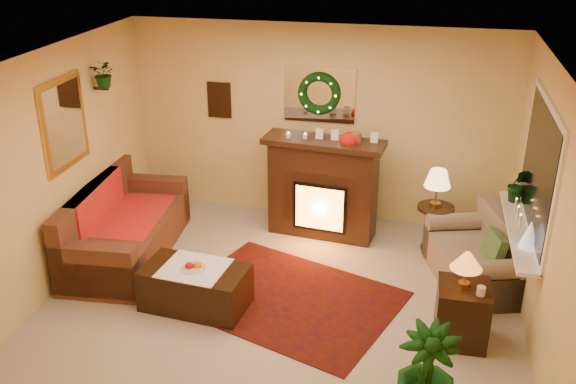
% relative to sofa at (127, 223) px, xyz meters
% --- Properties ---
extents(floor, '(5.00, 5.00, 0.00)m').
position_rel_sofa_xyz_m(floor, '(2.04, -0.61, -0.43)').
color(floor, beige).
rests_on(floor, ground).
extents(ceiling, '(5.00, 5.00, 0.00)m').
position_rel_sofa_xyz_m(ceiling, '(2.04, -0.61, 2.17)').
color(ceiling, white).
rests_on(ceiling, ground).
extents(wall_back, '(5.00, 5.00, 0.00)m').
position_rel_sofa_xyz_m(wall_back, '(2.04, 1.64, 0.87)').
color(wall_back, '#EFD88C').
rests_on(wall_back, ground).
extents(wall_front, '(5.00, 5.00, 0.00)m').
position_rel_sofa_xyz_m(wall_front, '(2.04, -2.86, 0.87)').
color(wall_front, '#EFD88C').
rests_on(wall_front, ground).
extents(wall_left, '(4.50, 4.50, 0.00)m').
position_rel_sofa_xyz_m(wall_left, '(-0.46, -0.61, 0.87)').
color(wall_left, '#EFD88C').
rests_on(wall_left, ground).
extents(wall_right, '(4.50, 4.50, 0.00)m').
position_rel_sofa_xyz_m(wall_right, '(4.54, -0.61, 0.87)').
color(wall_right, '#EFD88C').
rests_on(wall_right, ground).
extents(area_rug, '(2.66, 2.32, 0.01)m').
position_rel_sofa_xyz_m(area_rug, '(2.10, -0.54, -0.42)').
color(area_rug, '#4C0F12').
rests_on(area_rug, floor).
extents(sofa, '(1.08, 2.16, 0.90)m').
position_rel_sofa_xyz_m(sofa, '(0.00, 0.00, 0.00)').
color(sofa, brown).
rests_on(sofa, floor).
extents(red_throw, '(0.78, 1.27, 0.02)m').
position_rel_sofa_xyz_m(red_throw, '(-0.02, 0.16, 0.03)').
color(red_throw, red).
rests_on(red_throw, sofa).
extents(fireplace, '(1.38, 0.57, 1.22)m').
position_rel_sofa_xyz_m(fireplace, '(2.20, 1.08, 0.12)').
color(fireplace, black).
rests_on(fireplace, floor).
extents(poinsettia, '(0.24, 0.24, 0.24)m').
position_rel_sofa_xyz_m(poinsettia, '(2.51, 1.05, 0.87)').
color(poinsettia, '#BA0E05').
rests_on(poinsettia, fireplace).
extents(mantel_candle_a, '(0.06, 0.06, 0.18)m').
position_rel_sofa_xyz_m(mantel_candle_a, '(1.76, 1.04, 0.83)').
color(mantel_candle_a, '#FFF2CA').
rests_on(mantel_candle_a, fireplace).
extents(mantel_candle_b, '(0.06, 0.06, 0.18)m').
position_rel_sofa_xyz_m(mantel_candle_b, '(1.97, 1.05, 0.83)').
color(mantel_candle_b, silver).
rests_on(mantel_candle_b, fireplace).
extents(mantel_mirror, '(0.92, 0.02, 0.72)m').
position_rel_sofa_xyz_m(mantel_mirror, '(2.04, 1.62, 1.27)').
color(mantel_mirror, white).
rests_on(mantel_mirror, wall_back).
extents(wreath, '(0.55, 0.11, 0.55)m').
position_rel_sofa_xyz_m(wreath, '(2.04, 1.58, 1.29)').
color(wreath, '#194719').
rests_on(wreath, wall_back).
extents(wall_art, '(0.32, 0.03, 0.48)m').
position_rel_sofa_xyz_m(wall_art, '(0.69, 1.62, 1.12)').
color(wall_art, '#381E11').
rests_on(wall_art, wall_back).
extents(gold_mirror, '(0.03, 0.84, 1.00)m').
position_rel_sofa_xyz_m(gold_mirror, '(-0.44, -0.31, 1.32)').
color(gold_mirror, gold).
rests_on(gold_mirror, wall_left).
extents(hanging_plant, '(0.33, 0.28, 0.36)m').
position_rel_sofa_xyz_m(hanging_plant, '(-0.30, 0.44, 1.54)').
color(hanging_plant, '#194719').
rests_on(hanging_plant, wall_left).
extents(loveseat, '(1.13, 1.51, 0.78)m').
position_rel_sofa_xyz_m(loveseat, '(4.05, 0.28, -0.01)').
color(loveseat, '#9D8268').
rests_on(loveseat, floor).
extents(window_frame, '(0.03, 1.86, 1.36)m').
position_rel_sofa_xyz_m(window_frame, '(4.53, -0.06, 1.12)').
color(window_frame, white).
rests_on(window_frame, wall_right).
extents(window_glass, '(0.02, 1.70, 1.22)m').
position_rel_sofa_xyz_m(window_glass, '(4.51, -0.06, 1.12)').
color(window_glass, black).
rests_on(window_glass, wall_right).
extents(window_sill, '(0.22, 1.86, 0.04)m').
position_rel_sofa_xyz_m(window_sill, '(4.42, -0.06, 0.44)').
color(window_sill, white).
rests_on(window_sill, wall_right).
extents(mini_tree, '(0.18, 0.18, 0.27)m').
position_rel_sofa_xyz_m(mini_tree, '(4.46, -0.49, 0.61)').
color(mini_tree, white).
rests_on(mini_tree, window_sill).
extents(sill_plant, '(0.29, 0.23, 0.53)m').
position_rel_sofa_xyz_m(sill_plant, '(4.45, 0.60, 0.66)').
color(sill_plant, '#276225').
rests_on(sill_plant, window_sill).
extents(side_table_round, '(0.50, 0.50, 0.58)m').
position_rel_sofa_xyz_m(side_table_round, '(3.61, 0.95, -0.10)').
color(side_table_round, black).
rests_on(side_table_round, floor).
extents(lamp_cream, '(0.32, 0.32, 0.49)m').
position_rel_sofa_xyz_m(lamp_cream, '(3.60, 0.96, 0.45)').
color(lamp_cream, '#FFD593').
rests_on(lamp_cream, side_table_round).
extents(end_table_square, '(0.50, 0.50, 0.60)m').
position_rel_sofa_xyz_m(end_table_square, '(3.89, -0.87, -0.16)').
color(end_table_square, black).
rests_on(end_table_square, floor).
extents(lamp_tiffany, '(0.30, 0.30, 0.44)m').
position_rel_sofa_xyz_m(lamp_tiffany, '(3.88, -0.88, 0.32)').
color(lamp_tiffany, orange).
rests_on(lamp_tiffany, end_table_square).
extents(coffee_table, '(1.15, 0.71, 0.46)m').
position_rel_sofa_xyz_m(coffee_table, '(1.17, -0.87, -0.22)').
color(coffee_table, '#4D2815').
rests_on(coffee_table, floor).
extents(fruit_bowl, '(0.26, 0.26, 0.06)m').
position_rel_sofa_xyz_m(fruit_bowl, '(1.17, -0.89, 0.02)').
color(fruit_bowl, silver).
rests_on(fruit_bowl, coffee_table).
extents(floor_palm, '(1.80, 1.80, 2.60)m').
position_rel_sofa_xyz_m(floor_palm, '(3.57, -1.99, 0.02)').
color(floor_palm, '#254720').
rests_on(floor_palm, floor).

